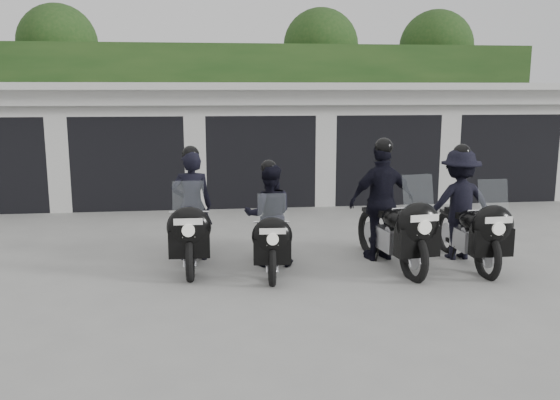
{
  "coord_description": "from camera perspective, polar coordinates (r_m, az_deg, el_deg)",
  "views": [
    {
      "loc": [
        -1.21,
        -8.49,
        2.81
      ],
      "look_at": [
        -0.1,
        0.85,
        1.05
      ],
      "focal_mm": 38.0,
      "sensor_mm": 36.0,
      "label": 1
    }
  ],
  "objects": [
    {
      "name": "police_bike_a",
      "position": [
        9.64,
        -8.53,
        -1.67
      ],
      "size": [
        0.68,
        2.26,
        1.97
      ],
      "rotation": [
        0.0,
        0.0,
        -0.01
      ],
      "color": "black",
      "rests_on": "ground"
    },
    {
      "name": "ground",
      "position": [
        9.03,
        1.27,
        -7.54
      ],
      "size": [
        80.0,
        80.0,
        0.0
      ],
      "primitive_type": "plane",
      "color": "gray",
      "rests_on": "ground"
    },
    {
      "name": "garage_block",
      "position": [
        16.65,
        -2.61,
        5.83
      ],
      "size": [
        16.4,
        6.8,
        2.96
      ],
      "color": "silver",
      "rests_on": "ground"
    },
    {
      "name": "police_bike_d",
      "position": [
        10.18,
        17.24,
        -1.0
      ],
      "size": [
        1.21,
        2.29,
        1.99
      ],
      "rotation": [
        0.0,
        0.0,
        0.02
      ],
      "color": "black",
      "rests_on": "ground"
    },
    {
      "name": "background_vegetation",
      "position": [
        21.47,
        -2.61,
        10.5
      ],
      "size": [
        20.0,
        3.9,
        5.8
      ],
      "color": "#1B3814",
      "rests_on": "ground"
    },
    {
      "name": "police_bike_c",
      "position": [
        9.78,
        10.28,
        -0.9
      ],
      "size": [
        1.23,
        2.4,
        2.1
      ],
      "rotation": [
        0.0,
        0.0,
        0.16
      ],
      "color": "black",
      "rests_on": "ground"
    },
    {
      "name": "police_bike_b",
      "position": [
        9.36,
        -1.03,
        -2.15
      ],
      "size": [
        0.83,
        2.04,
        1.77
      ],
      "rotation": [
        0.0,
        0.0,
        -0.06
      ],
      "color": "black",
      "rests_on": "ground"
    }
  ]
}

